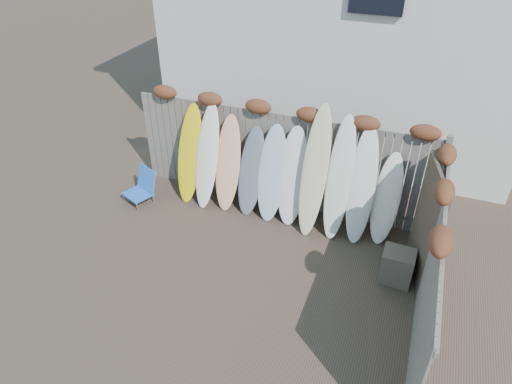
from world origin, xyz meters
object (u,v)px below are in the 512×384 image
(beach_chair, at_px, (142,186))
(wooden_crate, at_px, (397,266))
(lattice_panel, at_px, (426,227))
(surfboard_0, at_px, (190,154))

(beach_chair, bearing_deg, wooden_crate, -5.59)
(lattice_panel, distance_m, surfboard_0, 4.72)
(beach_chair, distance_m, lattice_panel, 5.59)
(wooden_crate, bearing_deg, lattice_panel, 37.69)
(wooden_crate, distance_m, lattice_panel, 0.83)
(beach_chair, relative_size, lattice_panel, 0.35)
(surfboard_0, bearing_deg, lattice_panel, -6.25)
(lattice_panel, xyz_separation_m, surfboard_0, (-4.65, 0.81, -0.03))
(surfboard_0, bearing_deg, beach_chair, -146.03)
(wooden_crate, xyz_separation_m, surfboard_0, (-4.35, 1.04, 0.70))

